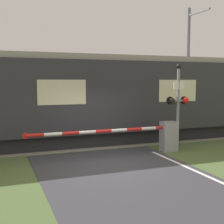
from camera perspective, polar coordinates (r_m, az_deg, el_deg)
ground_plane at (r=10.19m, az=-0.48°, el=-9.58°), size 80.00×80.00×0.00m
track_bed at (r=13.70m, az=-6.04°, el=-5.52°), size 36.00×3.20×0.13m
train at (r=13.23m, az=-10.43°, el=2.28°), size 18.20×3.03×3.74m
crossing_barrier at (r=11.93m, az=8.40°, el=-4.25°), size 5.72×0.44×1.14m
signal_post at (r=12.09m, az=12.01°, el=1.80°), size 0.91×0.26×3.33m
catenary_pole at (r=18.28m, az=13.75°, el=8.14°), size 0.20×1.90×6.72m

